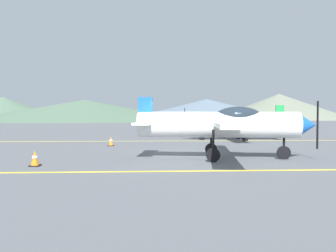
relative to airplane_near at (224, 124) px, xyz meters
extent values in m
plane|color=#54565B|center=(-1.94, 0.95, -1.51)|extent=(400.00, 400.00, 0.00)
cube|color=yellow|center=(-1.94, -3.07, -1.51)|extent=(80.00, 0.16, 0.01)
cube|color=yellow|center=(-1.94, 9.75, -1.51)|extent=(80.00, 0.16, 0.01)
cylinder|color=white|center=(-0.30, 0.04, -0.04)|extent=(6.97, 2.13, 1.11)
cone|color=blue|center=(3.46, -0.52, -0.04)|extent=(0.84, 1.04, 0.95)
cube|color=black|center=(3.86, -0.58, -0.04)|extent=(0.06, 0.13, 2.03)
ellipsoid|color=#1E2833|center=(0.60, -0.09, 0.29)|extent=(2.14, 1.20, 0.91)
cube|color=white|center=(0.10, -0.02, 0.01)|extent=(2.43, 8.98, 0.16)
cube|color=white|center=(-3.40, 0.51, 0.01)|extent=(1.09, 2.71, 0.10)
cube|color=blue|center=(-3.40, 0.51, 0.56)|extent=(0.65, 0.22, 1.22)
cylinder|color=black|center=(2.51, -0.38, -0.72)|extent=(0.10, 0.10, 1.02)
cylinder|color=black|center=(2.51, -0.38, -1.23)|extent=(0.58, 0.21, 0.57)
cylinder|color=black|center=(-0.66, -1.03, -0.72)|extent=(0.10, 0.10, 1.02)
cylinder|color=black|center=(-0.66, -1.03, -1.23)|extent=(0.58, 0.21, 0.57)
cylinder|color=black|center=(-0.33, 1.18, -0.72)|extent=(0.10, 0.10, 1.02)
cylinder|color=black|center=(-0.33, 1.18, -1.23)|extent=(0.58, 0.21, 0.57)
cylinder|color=white|center=(3.62, 10.53, -0.04)|extent=(6.93, 1.44, 1.11)
cone|color=#1E8C3F|center=(-0.17, 10.71, -0.04)|extent=(0.75, 0.98, 0.95)
cube|color=black|center=(-0.58, 10.73, -0.04)|extent=(0.05, 0.12, 2.03)
ellipsoid|color=#1E2833|center=(2.71, 10.57, 0.29)|extent=(2.07, 1.01, 0.91)
cube|color=white|center=(3.22, 10.55, 0.01)|extent=(1.54, 8.95, 0.16)
cube|color=white|center=(6.76, 10.38, 0.01)|extent=(0.83, 2.66, 0.10)
cube|color=#1E8C3F|center=(6.76, 10.38, 0.56)|extent=(0.64, 0.15, 1.22)
cylinder|color=black|center=(0.79, 10.66, -0.72)|extent=(0.10, 0.10, 1.02)
cylinder|color=black|center=(0.79, 10.66, -1.23)|extent=(0.57, 0.15, 0.57)
cylinder|color=black|center=(3.88, 11.63, -0.72)|extent=(0.10, 0.10, 1.02)
cylinder|color=black|center=(3.88, 11.63, -1.23)|extent=(0.57, 0.15, 0.57)
cylinder|color=black|center=(3.77, 9.41, -0.72)|extent=(0.10, 0.10, 1.02)
cylinder|color=black|center=(3.77, 9.41, -1.23)|extent=(0.57, 0.15, 0.57)
cube|color=white|center=(5.64, 18.71, -0.82)|extent=(4.21, 4.40, 0.75)
cube|color=black|center=(5.74, 18.82, -0.17)|extent=(2.79, 2.85, 0.55)
cylinder|color=black|center=(4.02, 18.26, -1.19)|extent=(0.59, 0.62, 0.64)
cylinder|color=black|center=(5.36, 17.06, -1.19)|extent=(0.59, 0.62, 0.64)
cylinder|color=black|center=(5.92, 20.37, -1.19)|extent=(0.59, 0.62, 0.64)
cylinder|color=black|center=(7.26, 19.17, -1.19)|extent=(0.59, 0.62, 0.64)
cube|color=black|center=(-5.64, 6.14, -1.49)|extent=(0.36, 0.36, 0.04)
cone|color=orange|center=(-5.64, 6.14, -1.20)|extent=(0.29, 0.29, 0.55)
cylinder|color=white|center=(-5.64, 6.14, -1.17)|extent=(0.20, 0.20, 0.08)
cube|color=black|center=(-7.42, -1.72, -1.49)|extent=(0.36, 0.36, 0.04)
cone|color=orange|center=(-7.42, -1.72, -1.20)|extent=(0.29, 0.29, 0.55)
cylinder|color=white|center=(-7.42, -1.72, -1.17)|extent=(0.20, 0.20, 0.08)
cone|color=#4C6651|center=(-73.67, 141.27, 3.98)|extent=(56.61, 56.61, 10.97)
cone|color=#4C6651|center=(-29.89, 115.20, 2.68)|extent=(89.47, 89.47, 8.38)
cone|color=slate|center=(26.03, 153.24, 3.92)|extent=(87.38, 87.38, 10.86)
cone|color=slate|center=(60.14, 141.00, 4.92)|extent=(67.61, 67.61, 12.87)
camera|label=1|loc=(-3.13, -13.57, 0.34)|focal=33.90mm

